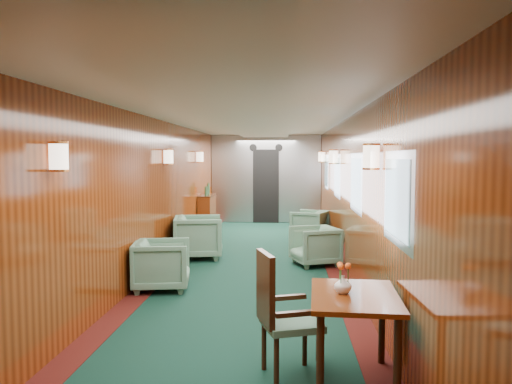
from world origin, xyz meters
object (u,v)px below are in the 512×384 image
armchair_left_near (162,265)px  armchair_right_far (309,225)px  armchair_left_far (198,237)px  credenza (207,213)px  side_chair (280,310)px  armchair_right_near (315,246)px  dining_table (354,308)px

armchair_left_near → armchair_right_far: (2.18, 4.29, -0.02)m
armchair_left_far → armchair_left_near: bearing=166.7°
credenza → armchair_right_far: 2.57m
side_chair → armchair_right_near: size_ratio=1.46×
armchair_right_near → dining_table: bearing=-19.1°
armchair_left_near → armchair_left_far: bearing=-12.1°
armchair_right_near → armchair_left_far: bearing=-122.4°
dining_table → armchair_right_far: bearing=93.6°
dining_table → armchair_right_near: (-0.07, 4.35, -0.28)m
credenza → armchair_left_near: credenza is taller
side_chair → armchair_left_far: (-1.51, 4.73, -0.18)m
dining_table → side_chair: side_chair is taller
credenza → armchair_left_far: bearing=-83.6°
side_chair → credenza: 8.05m
armchair_left_far → armchair_right_near: (2.03, -0.45, -0.06)m
dining_table → armchair_left_far: bearing=116.9°
credenza → armchair_left_near: (0.22, -5.20, -0.12)m
armchair_right_near → armchair_left_near: bearing=-72.4°
credenza → side_chair: bearing=-76.7°
dining_table → armchair_left_near: size_ratio=1.35×
side_chair → armchair_right_far: bearing=67.6°
dining_table → side_chair: size_ratio=0.96×
credenza → dining_table: bearing=-72.8°
armchair_right_near → armchair_right_far: armchair_right_near is taller
side_chair → armchair_left_far: 4.97m
armchair_right_near → armchair_right_far: (0.02, 2.63, -0.00)m
credenza → armchair_right_near: (2.38, -3.54, -0.13)m
armchair_right_far → credenza: bearing=-88.9°
armchair_left_near → dining_table: bearing=-149.1°
armchair_left_far → armchair_right_far: bearing=-53.2°
credenza → armchair_left_far: 3.12m
armchair_left_near → side_chair: bearing=-156.8°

